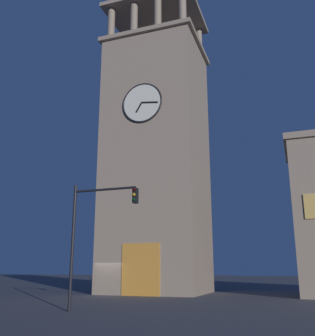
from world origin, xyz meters
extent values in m
plane|color=#4C4C51|center=(0.00, 0.00, 0.00)|extent=(200.00, 200.00, 0.00)
cube|color=gray|center=(-2.80, -3.44, 11.52)|extent=(8.46, 7.43, 23.04)
cube|color=gray|center=(-2.80, -3.44, 23.24)|extent=(9.06, 8.03, 0.40)
cylinder|color=gray|center=(-6.43, -0.32, 25.17)|extent=(0.70, 0.70, 3.45)
cylinder|color=gray|center=(-4.01, -0.32, 25.17)|extent=(0.70, 0.70, 3.45)
cylinder|color=gray|center=(-1.59, -0.32, 25.17)|extent=(0.70, 0.70, 3.45)
cylinder|color=gray|center=(0.83, -0.32, 25.17)|extent=(0.70, 0.70, 3.45)
cylinder|color=gray|center=(-6.43, -6.55, 25.17)|extent=(0.70, 0.70, 3.45)
cylinder|color=gray|center=(-4.01, -6.55, 25.17)|extent=(0.70, 0.70, 3.45)
cylinder|color=gray|center=(-1.59, -6.55, 25.17)|extent=(0.70, 0.70, 3.45)
cylinder|color=gray|center=(0.83, -6.55, 25.17)|extent=(0.70, 0.70, 3.45)
cube|color=gray|center=(-2.80, -3.44, 27.09)|extent=(9.06, 8.03, 0.40)
cylinder|color=black|center=(-2.80, -3.44, 28.87)|extent=(0.12, 0.12, 3.15)
cylinder|color=silver|center=(-2.80, 0.34, 16.06)|extent=(3.54, 0.12, 3.54)
torus|color=black|center=(-2.80, 0.36, 16.06)|extent=(3.70, 0.16, 3.70)
cube|color=black|center=(-2.55, 0.44, 15.64)|extent=(0.61, 0.06, 0.90)
cube|color=black|center=(-3.55, 0.44, 15.96)|extent=(1.51, 0.06, 0.31)
cube|color=orange|center=(-2.80, 0.23, 2.00)|extent=(3.20, 0.24, 4.00)
cube|color=#E0B259|center=(-15.70, -0.43, 6.38)|extent=(1.00, 0.12, 1.80)
cylinder|color=black|center=(-3.81, 11.91, 3.14)|extent=(0.16, 0.16, 6.28)
cylinder|color=black|center=(-5.52, 11.91, 5.94)|extent=(3.41, 0.12, 0.12)
cube|color=black|center=(-7.23, 11.91, 5.51)|extent=(0.22, 0.30, 0.75)
sphere|color=#360505|center=(-7.23, 12.09, 5.79)|extent=(0.16, 0.16, 0.16)
sphere|color=orange|center=(-7.23, 12.09, 5.54)|extent=(0.16, 0.16, 0.16)
sphere|color=#063316|center=(-7.23, 12.09, 5.29)|extent=(0.16, 0.16, 0.16)
camera|label=1|loc=(-14.58, 29.15, 2.01)|focal=41.26mm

